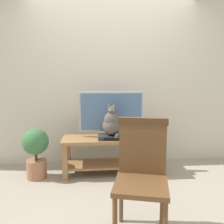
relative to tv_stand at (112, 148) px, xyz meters
name	(u,v)px	position (x,y,z in m)	size (l,w,h in m)	color
ground_plane	(120,194)	(0.04, -0.64, -0.36)	(12.00, 12.00, 0.00)	gray
back_wall	(112,74)	(0.04, 0.52, 1.04)	(7.00, 0.12, 2.80)	beige
tv_stand	(112,148)	(0.00, 0.00, 0.00)	(1.36, 0.49, 0.52)	olive
tv	(111,113)	(0.00, 0.07, 0.49)	(0.90, 0.20, 0.63)	#B7B7BC
media_box	(111,137)	(-0.01, -0.08, 0.18)	(0.36, 0.25, 0.05)	#2D2D30
cat	(112,123)	(-0.01, -0.09, 0.37)	(0.24, 0.34, 0.44)	#514C47
wooden_chair	(142,169)	(0.15, -1.28, 0.21)	(0.53, 0.53, 0.99)	brown
book_stack	(150,132)	(0.53, -0.02, 0.23)	(0.24, 0.21, 0.14)	#B2332D
potted_plant	(36,150)	(-1.02, -0.08, 0.03)	(0.35, 0.35, 0.68)	#9E6B4C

